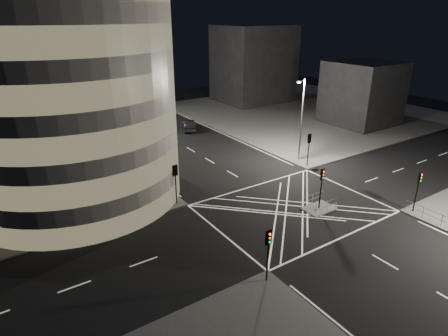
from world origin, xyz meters
TOP-DOWN VIEW (x-y plane):
  - ground at (0.00, 0.00)m, footprint 120.00×120.00m
  - sidewalk_far_right at (29.00, 27.00)m, footprint 42.00×42.00m
  - central_island at (2.00, -1.50)m, footprint 3.00×2.00m
  - building_right_far at (26.00, 40.00)m, footprint 14.00×12.00m
  - building_right_near at (30.00, 16.00)m, footprint 10.00×10.00m
  - building_far_end at (-4.00, 58.00)m, footprint 18.00×8.00m
  - tree_a at (-10.50, 9.00)m, footprint 4.80×4.80m
  - tree_b at (-10.50, 15.00)m, footprint 4.93×4.93m
  - tree_c at (-10.50, 21.00)m, footprint 3.93×3.93m
  - tree_d at (-10.50, 27.00)m, footprint 4.92×4.92m
  - tree_e at (-10.50, 33.00)m, footprint 3.95×3.95m
  - traffic_signal_fl at (-8.80, 6.80)m, footprint 0.55×0.22m
  - traffic_signal_nl at (-8.80, -6.80)m, footprint 0.55×0.22m
  - traffic_signal_fr at (8.80, 6.80)m, footprint 0.55×0.22m
  - traffic_signal_nr at (8.80, -6.80)m, footprint 0.55×0.22m
  - traffic_signal_island at (2.00, -1.50)m, footprint 0.55×0.22m
  - street_lamp_left_near at (-9.44, 12.00)m, footprint 1.25×0.25m
  - street_lamp_left_far at (-9.44, 30.00)m, footprint 1.25×0.25m
  - street_lamp_right_far at (9.44, 9.00)m, footprint 1.25×0.25m
  - railing_island_south at (2.00, -2.40)m, footprint 2.80×0.06m
  - railing_island_north at (2.00, -0.60)m, footprint 2.80×0.06m
  - sedan at (4.19, 28.35)m, footprint 3.42×5.39m

SIDE VIEW (x-z plane):
  - ground at x=0.00m, z-range 0.00..0.00m
  - sidewalk_far_right at x=29.00m, z-range 0.00..0.15m
  - central_island at x=2.00m, z-range 0.00..0.15m
  - railing_island_south at x=2.00m, z-range 0.15..1.25m
  - railing_island_north at x=2.00m, z-range 0.15..1.25m
  - sedan at x=4.19m, z-range 0.00..1.68m
  - traffic_signal_fl at x=-8.80m, z-range 0.91..4.91m
  - traffic_signal_nl at x=-8.80m, z-range 0.91..4.91m
  - traffic_signal_fr at x=8.80m, z-range 0.91..4.91m
  - traffic_signal_nr at x=8.80m, z-range 0.91..4.91m
  - traffic_signal_island at x=2.00m, z-range 0.91..4.91m
  - tree_e at x=-10.50m, z-range 1.16..7.75m
  - tree_a at x=-10.50m, z-range 0.93..8.02m
  - tree_b at x=-10.50m, z-range 1.01..8.42m
  - tree_c at x=-10.50m, z-range 1.30..8.16m
  - tree_d at x=-10.50m, z-range 1.05..8.52m
  - building_right_near at x=30.00m, z-range 0.15..10.15m
  - street_lamp_left_near at x=-9.44m, z-range 0.54..10.54m
  - street_lamp_left_far at x=-9.44m, z-range 0.54..10.54m
  - street_lamp_right_far at x=9.44m, z-range 0.54..10.54m
  - building_right_far at x=26.00m, z-range 0.15..15.15m
  - building_far_end at x=-4.00m, z-range 0.00..18.00m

